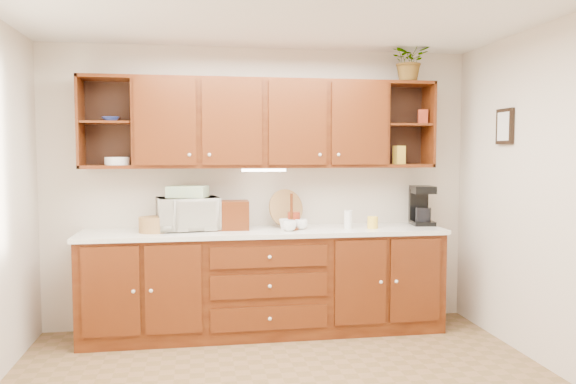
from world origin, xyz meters
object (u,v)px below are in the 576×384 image
object	(u,v)px
microwave	(188,214)
bread_box	(228,215)
coffee_maker	(421,206)
potted_plant	(410,61)

from	to	relation	value
microwave	bread_box	distance (m)	0.35
coffee_maker	potted_plant	distance (m)	1.37
coffee_maker	potted_plant	world-z (taller)	potted_plant
microwave	potted_plant	xyz separation A→B (m)	(2.05, 0.01, 1.40)
potted_plant	microwave	bearing A→B (deg)	-179.71
coffee_maker	microwave	bearing A→B (deg)	-172.11
bread_box	coffee_maker	bearing A→B (deg)	3.24
bread_box	potted_plant	world-z (taller)	potted_plant
bread_box	potted_plant	xyz separation A→B (m)	(1.70, 0.03, 1.41)
microwave	coffee_maker	xyz separation A→B (m)	(2.20, 0.04, 0.03)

